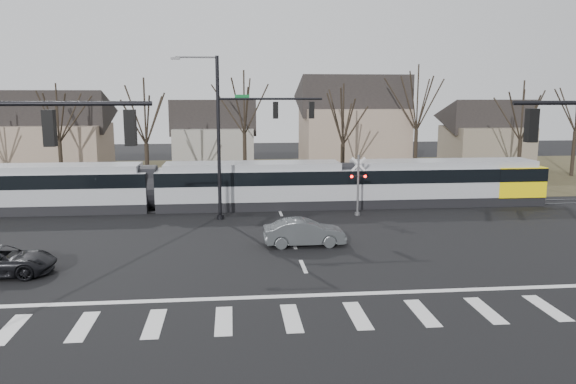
{
  "coord_description": "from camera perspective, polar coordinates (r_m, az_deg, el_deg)",
  "views": [
    {
      "loc": [
        -3.24,
        -22.8,
        7.85
      ],
      "look_at": [
        0.0,
        9.0,
        2.3
      ],
      "focal_mm": 35.0,
      "sensor_mm": 36.0,
      "label": 1
    }
  ],
  "objects": [
    {
      "name": "rail_crossing_signal",
      "position": [
        37.02,
        7.12,
        0.5
      ],
      "size": [
        1.08,
        0.36,
        4.0
      ],
      "color": "#59595B",
      "rests_on": "ground"
    },
    {
      "name": "stop_line",
      "position": [
        22.65,
        2.82,
        -10.42
      ],
      "size": [
        28.0,
        0.35,
        0.01
      ],
      "primitive_type": "cube",
      "color": "silver",
      "rests_on": "ground"
    },
    {
      "name": "house_a",
      "position": [
        59.32,
        -22.34,
        5.84
      ],
      "size": [
        9.72,
        8.64,
        8.6
      ],
      "color": "#826E5E",
      "rests_on": "ground"
    },
    {
      "name": "sedan",
      "position": [
        29.58,
        1.68,
        -4.13
      ],
      "size": [
        1.6,
        4.31,
        1.41
      ],
      "primitive_type": "imported",
      "rotation": [
        0.0,
        0.0,
        1.58
      ],
      "color": "#3E4144",
      "rests_on": "ground"
    },
    {
      "name": "rail_pair",
      "position": [
        39.51,
        -1.0,
        -1.57
      ],
      "size": [
        90.0,
        1.52,
        0.06
      ],
      "color": "#59595E",
      "rests_on": "ground"
    },
    {
      "name": "tree_row",
      "position": [
        49.16,
        0.31,
        6.52
      ],
      "size": [
        59.2,
        7.2,
        10.0
      ],
      "color": "black",
      "rests_on": "ground"
    },
    {
      "name": "lane_dashes",
      "position": [
        39.71,
        -1.02,
        -1.54
      ],
      "size": [
        0.18,
        30.0,
        0.01
      ],
      "color": "silver",
      "rests_on": "ground"
    },
    {
      "name": "crosswalk",
      "position": [
        20.62,
        3.75,
        -12.52
      ],
      "size": [
        27.0,
        2.6,
        0.01
      ],
      "color": "silver",
      "rests_on": "ground"
    },
    {
      "name": "house_c",
      "position": [
        57.18,
        6.6,
        7.16
      ],
      "size": [
        10.8,
        8.64,
        10.1
      ],
      "color": "#826E5E",
      "rests_on": "ground"
    },
    {
      "name": "tram",
      "position": [
        39.3,
        -3.88,
        0.89
      ],
      "size": [
        42.22,
        3.14,
        3.2
      ],
      "color": "gray",
      "rests_on": "ground"
    },
    {
      "name": "suv",
      "position": [
        27.84,
        -27.25,
        -6.26
      ],
      "size": [
        2.41,
        4.79,
        1.3
      ],
      "primitive_type": "imported",
      "rotation": [
        0.0,
        0.0,
        1.6
      ],
      "color": "black",
      "rests_on": "ground"
    },
    {
      "name": "house_d",
      "position": [
        64.01,
        19.48,
        5.81
      ],
      "size": [
        8.64,
        7.56,
        7.65
      ],
      "color": "#695E4D",
      "rests_on": "ground"
    },
    {
      "name": "grass_verge",
      "position": [
        55.45,
        -2.41,
        1.71
      ],
      "size": [
        140.0,
        28.0,
        0.01
      ],
      "primitive_type": "cube",
      "color": "#38331E",
      "rests_on": "ground"
    },
    {
      "name": "signal_pole_far",
      "position": [
        35.37,
        -4.49,
        6.33
      ],
      "size": [
        9.28,
        0.44,
        10.2
      ],
      "color": "black",
      "rests_on": "ground"
    },
    {
      "name": "house_b",
      "position": [
        58.95,
        -7.56,
        5.99
      ],
      "size": [
        8.64,
        7.56,
        7.65
      ],
      "color": "gray",
      "rests_on": "ground"
    },
    {
      "name": "ground",
      "position": [
        24.33,
        2.18,
        -8.98
      ],
      "size": [
        140.0,
        140.0,
        0.0
      ],
      "primitive_type": "plane",
      "color": "black"
    }
  ]
}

